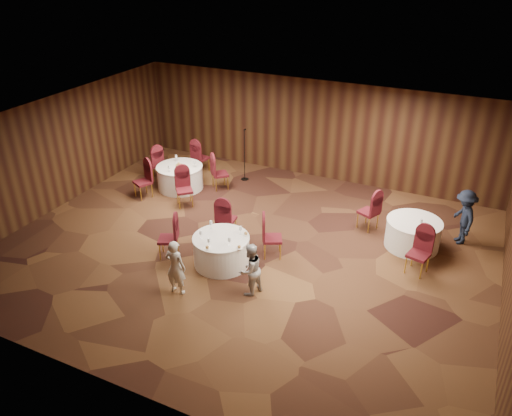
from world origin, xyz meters
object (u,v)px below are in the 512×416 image
at_px(table_right, 413,234).
at_px(mic_stand, 245,165).
at_px(man_c, 464,217).
at_px(table_left, 180,177).
at_px(woman_b, 250,270).
at_px(woman_a, 176,267).
at_px(table_main, 221,250).

bearing_deg(table_right, mic_stand, 162.03).
relative_size(mic_stand, man_c, 1.17).
bearing_deg(man_c, table_left, -110.84).
distance_m(table_left, woman_b, 5.84).
bearing_deg(mic_stand, man_c, -9.28).
bearing_deg(man_c, woman_a, -71.30).
bearing_deg(table_left, woman_a, -57.99).
distance_m(table_left, table_right, 7.25).
relative_size(table_main, woman_b, 1.10).
distance_m(table_left, mic_stand, 2.13).
bearing_deg(table_main, woman_b, -33.14).
bearing_deg(woman_a, table_main, -104.71).
bearing_deg(table_main, table_left, 135.45).
bearing_deg(woman_b, table_right, 162.24).
xyz_separation_m(mic_stand, man_c, (6.77, -1.11, 0.22)).
xyz_separation_m(table_right, woman_a, (-4.39, -4.16, 0.29)).
height_order(table_left, woman_b, woman_b).
height_order(mic_stand, man_c, mic_stand).
xyz_separation_m(table_left, woman_a, (2.85, -4.57, 0.29)).
relative_size(table_left, mic_stand, 0.84).
distance_m(table_right, mic_stand, 5.98).
height_order(table_right, mic_stand, mic_stand).
bearing_deg(table_main, woman_a, -104.47).
height_order(table_right, woman_b, woman_b).
bearing_deg(table_main, table_right, 34.43).
bearing_deg(mic_stand, woman_b, -62.49).
height_order(woman_b, man_c, man_c).
distance_m(mic_stand, woman_b, 6.02).
bearing_deg(woman_b, mic_stand, -130.53).
xyz_separation_m(table_right, woman_b, (-2.90, -3.49, 0.25)).
bearing_deg(table_main, man_c, 34.38).
bearing_deg(man_c, mic_stand, -122.41).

